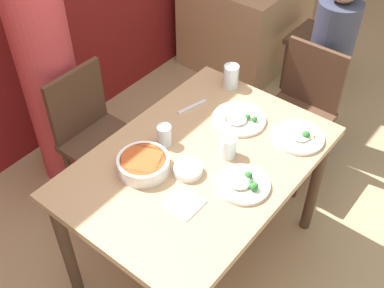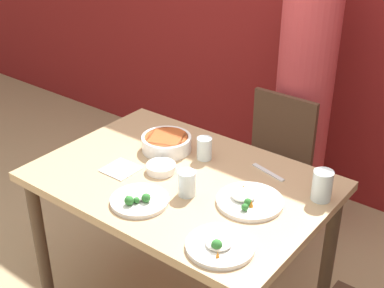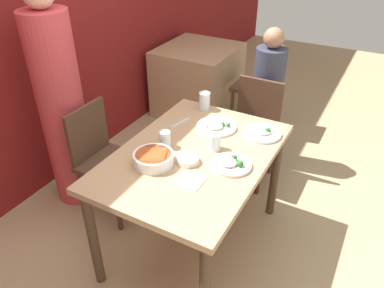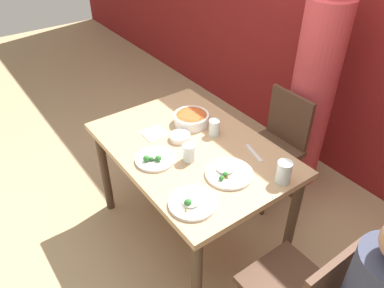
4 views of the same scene
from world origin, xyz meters
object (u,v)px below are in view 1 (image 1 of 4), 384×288
object	(u,v)px
plate_rice_adult	(239,119)
glass_water_tall	(164,135)
person_adult	(47,69)
bowl_curry	(143,164)
person_child	(326,74)
chair_child_spot	(299,109)
chair_adult_spot	(96,135)

from	to	relation	value
plate_rice_adult	glass_water_tall	bearing A→B (deg)	152.68
person_adult	bowl_curry	distance (m)	0.98
person_adult	glass_water_tall	bearing A→B (deg)	-92.33
bowl_curry	person_child	bearing A→B (deg)	-7.29
chair_child_spot	bowl_curry	size ratio (longest dim) A/B	3.66
person_child	bowl_curry	distance (m)	1.50
plate_rice_adult	person_child	bearing A→B (deg)	-2.88
person_child	plate_rice_adult	world-z (taller)	person_child
chair_adult_spot	plate_rice_adult	bearing A→B (deg)	-67.22
chair_adult_spot	bowl_curry	distance (m)	0.74
chair_child_spot	chair_adult_spot	bearing A→B (deg)	-130.54
chair_child_spot	person_child	bearing A→B (deg)	90.00
chair_adult_spot	plate_rice_adult	distance (m)	0.88
chair_adult_spot	chair_child_spot	size ratio (longest dim) A/B	1.00
chair_child_spot	glass_water_tall	xyz separation A→B (m)	(-0.98, 0.23, 0.35)
person_adult	person_child	xyz separation A→B (m)	(1.24, -1.14, -0.22)
person_adult	bowl_curry	size ratio (longest dim) A/B	7.20
person_adult	plate_rice_adult	distance (m)	1.14
chair_child_spot	plate_rice_adult	size ratio (longest dim) A/B	3.19
chair_child_spot	plate_rice_adult	world-z (taller)	chair_child_spot
chair_child_spot	glass_water_tall	size ratio (longest dim) A/B	8.23
person_adult	glass_water_tall	size ratio (longest dim) A/B	16.17
chair_child_spot	person_child	distance (m)	0.32
person_adult	plate_rice_adult	xyz separation A→B (m)	(0.32, -1.09, -0.00)
chair_child_spot	plate_rice_adult	distance (m)	0.70
chair_adult_spot	person_child	xyz separation A→B (m)	(1.24, -0.80, 0.09)
chair_adult_spot	glass_water_tall	bearing A→B (deg)	-93.69
chair_adult_spot	chair_child_spot	world-z (taller)	same
person_child	plate_rice_adult	xyz separation A→B (m)	(-0.93, 0.05, 0.21)
person_child	bowl_curry	xyz separation A→B (m)	(-1.47, 0.19, 0.24)
chair_adult_spot	plate_rice_adult	xyz separation A→B (m)	(0.32, -0.76, 0.31)
bowl_curry	plate_rice_adult	distance (m)	0.56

